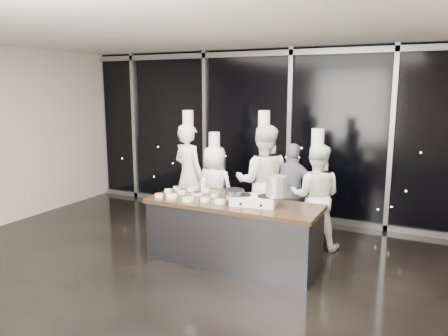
{
  "coord_description": "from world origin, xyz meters",
  "views": [
    {
      "loc": [
        2.5,
        -4.46,
        2.49
      ],
      "look_at": [
        -0.29,
        1.2,
        1.31
      ],
      "focal_mm": 35.0,
      "sensor_mm": 36.0,
      "label": 1
    }
  ],
  "objects_px": {
    "chef_left": "(215,188)",
    "guest": "(293,193)",
    "stove": "(254,200)",
    "stock_pot": "(276,186)",
    "demo_counter": "(233,232)",
    "chef_center": "(263,182)",
    "frying_pan": "(233,191)",
    "chef_far_left": "(189,175)",
    "chef_right": "(315,196)"
  },
  "relations": [
    {
      "from": "chef_left",
      "to": "chef_center",
      "type": "bearing_deg",
      "value": -172.16
    },
    {
      "from": "frying_pan",
      "to": "chef_left",
      "type": "xyz_separation_m",
      "value": [
        -0.92,
        1.22,
        -0.3
      ]
    },
    {
      "from": "demo_counter",
      "to": "stove",
      "type": "xyz_separation_m",
      "value": [
        0.32,
        -0.0,
        0.51
      ]
    },
    {
      "from": "demo_counter",
      "to": "chef_far_left",
      "type": "height_order",
      "value": "chef_far_left"
    },
    {
      "from": "stove",
      "to": "chef_far_left",
      "type": "xyz_separation_m",
      "value": [
        -1.75,
        1.19,
        -0.02
      ]
    },
    {
      "from": "stock_pot",
      "to": "chef_far_left",
      "type": "height_order",
      "value": "chef_far_left"
    },
    {
      "from": "frying_pan",
      "to": "stove",
      "type": "bearing_deg",
      "value": 0.27
    },
    {
      "from": "stock_pot",
      "to": "chef_right",
      "type": "distance_m",
      "value": 1.16
    },
    {
      "from": "stock_pot",
      "to": "chef_center",
      "type": "xyz_separation_m",
      "value": [
        -0.64,
        1.16,
        -0.23
      ]
    },
    {
      "from": "demo_counter",
      "to": "chef_right",
      "type": "distance_m",
      "value": 1.48
    },
    {
      "from": "chef_left",
      "to": "guest",
      "type": "xyz_separation_m",
      "value": [
        1.37,
        0.11,
        0.04
      ]
    },
    {
      "from": "frying_pan",
      "to": "guest",
      "type": "distance_m",
      "value": 1.43
    },
    {
      "from": "stove",
      "to": "stock_pot",
      "type": "relative_size",
      "value": 2.36
    },
    {
      "from": "stock_pot",
      "to": "guest",
      "type": "relative_size",
      "value": 0.17
    },
    {
      "from": "stove",
      "to": "stock_pot",
      "type": "distance_m",
      "value": 0.37
    },
    {
      "from": "demo_counter",
      "to": "guest",
      "type": "distance_m",
      "value": 1.41
    },
    {
      "from": "stock_pot",
      "to": "chef_center",
      "type": "bearing_deg",
      "value": 118.77
    },
    {
      "from": "stove",
      "to": "guest",
      "type": "xyz_separation_m",
      "value": [
        0.15,
        1.29,
        -0.16
      ]
    },
    {
      "from": "stove",
      "to": "chef_far_left",
      "type": "bearing_deg",
      "value": 137.03
    },
    {
      "from": "chef_far_left",
      "to": "chef_left",
      "type": "distance_m",
      "value": 0.56
    },
    {
      "from": "demo_counter",
      "to": "stock_pot",
      "type": "xyz_separation_m",
      "value": [
        0.62,
        0.05,
        0.72
      ]
    },
    {
      "from": "chef_left",
      "to": "chef_center",
      "type": "height_order",
      "value": "chef_center"
    },
    {
      "from": "stove",
      "to": "chef_center",
      "type": "relative_size",
      "value": 0.31
    },
    {
      "from": "chef_left",
      "to": "guest",
      "type": "relative_size",
      "value": 1.08
    },
    {
      "from": "demo_counter",
      "to": "chef_left",
      "type": "relative_size",
      "value": 1.42
    },
    {
      "from": "chef_far_left",
      "to": "frying_pan",
      "type": "bearing_deg",
      "value": 158.38
    },
    {
      "from": "stove",
      "to": "chef_far_left",
      "type": "distance_m",
      "value": 2.11
    },
    {
      "from": "demo_counter",
      "to": "stock_pot",
      "type": "distance_m",
      "value": 0.95
    },
    {
      "from": "frying_pan",
      "to": "chef_center",
      "type": "height_order",
      "value": "chef_center"
    },
    {
      "from": "stove",
      "to": "chef_center",
      "type": "height_order",
      "value": "chef_center"
    },
    {
      "from": "demo_counter",
      "to": "stock_pot",
      "type": "bearing_deg",
      "value": 5.01
    },
    {
      "from": "frying_pan",
      "to": "chef_left",
      "type": "relative_size",
      "value": 0.32
    },
    {
      "from": "stove",
      "to": "chef_right",
      "type": "distance_m",
      "value": 1.27
    },
    {
      "from": "demo_counter",
      "to": "guest",
      "type": "relative_size",
      "value": 1.53
    },
    {
      "from": "frying_pan",
      "to": "chef_far_left",
      "type": "xyz_separation_m",
      "value": [
        -1.44,
        1.24,
        -0.12
      ]
    },
    {
      "from": "chef_left",
      "to": "demo_counter",
      "type": "bearing_deg",
      "value": 132.49
    },
    {
      "from": "chef_center",
      "to": "chef_right",
      "type": "bearing_deg",
      "value": 156.05
    },
    {
      "from": "stove",
      "to": "frying_pan",
      "type": "relative_size",
      "value": 1.19
    },
    {
      "from": "stock_pot",
      "to": "stove",
      "type": "bearing_deg",
      "value": -169.19
    },
    {
      "from": "demo_counter",
      "to": "stove",
      "type": "relative_size",
      "value": 3.78
    },
    {
      "from": "guest",
      "to": "chef_right",
      "type": "bearing_deg",
      "value": 162.56
    },
    {
      "from": "demo_counter",
      "to": "chef_left",
      "type": "xyz_separation_m",
      "value": [
        -0.9,
        1.17,
        0.31
      ]
    },
    {
      "from": "demo_counter",
      "to": "frying_pan",
      "type": "relative_size",
      "value": 4.5
    },
    {
      "from": "demo_counter",
      "to": "chef_center",
      "type": "bearing_deg",
      "value": 90.98
    },
    {
      "from": "chef_right",
      "to": "demo_counter",
      "type": "bearing_deg",
      "value": 42.15
    },
    {
      "from": "stove",
      "to": "guest",
      "type": "distance_m",
      "value": 1.3
    },
    {
      "from": "demo_counter",
      "to": "frying_pan",
      "type": "height_order",
      "value": "frying_pan"
    },
    {
      "from": "chef_left",
      "to": "chef_center",
      "type": "distance_m",
      "value": 0.9
    },
    {
      "from": "demo_counter",
      "to": "chef_left",
      "type": "height_order",
      "value": "chef_left"
    },
    {
      "from": "chef_center",
      "to": "chef_right",
      "type": "xyz_separation_m",
      "value": [
        0.9,
        -0.09,
        -0.12
      ]
    }
  ]
}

